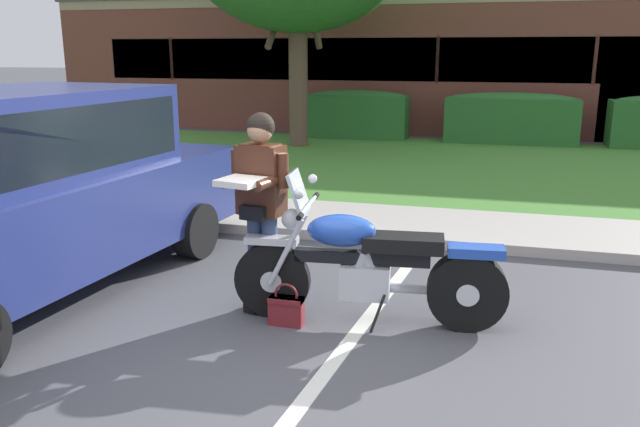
# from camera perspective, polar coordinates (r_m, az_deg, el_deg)

# --- Properties ---
(ground_plane) EXTENTS (140.00, 140.00, 0.00)m
(ground_plane) POSITION_cam_1_polar(r_m,az_deg,el_deg) (4.89, -2.66, -12.26)
(ground_plane) COLOR #4C4C51
(curb_strip) EXTENTS (60.00, 0.20, 0.12)m
(curb_strip) POSITION_cam_1_polar(r_m,az_deg,el_deg) (7.53, 4.21, -2.12)
(curb_strip) COLOR #ADA89E
(curb_strip) RESTS_ON ground
(concrete_walk) EXTENTS (60.00, 1.50, 0.08)m
(concrete_walk) POSITION_cam_1_polar(r_m,az_deg,el_deg) (8.34, 5.34, -0.65)
(concrete_walk) COLOR #ADA89E
(concrete_walk) RESTS_ON ground
(grass_lawn) EXTENTS (60.00, 7.30, 0.06)m
(grass_lawn) POSITION_cam_1_polar(r_m,az_deg,el_deg) (12.61, 8.86, 4.31)
(grass_lawn) COLOR #478433
(grass_lawn) RESTS_ON ground
(stall_stripe_0) EXTENTS (0.56, 4.39, 0.01)m
(stall_stripe_0) POSITION_cam_1_polar(r_m,az_deg,el_deg) (6.28, -25.42, -7.49)
(stall_stripe_0) COLOR silver
(stall_stripe_0) RESTS_ON ground
(stall_stripe_1) EXTENTS (0.56, 4.39, 0.01)m
(stall_stripe_1) POSITION_cam_1_polar(r_m,az_deg,el_deg) (4.97, 2.32, -11.74)
(stall_stripe_1) COLOR silver
(stall_stripe_1) RESTS_ON ground
(motorcycle) EXTENTS (2.24, 0.82, 1.26)m
(motorcycle) POSITION_cam_1_polar(r_m,az_deg,el_deg) (5.22, 5.17, -4.72)
(motorcycle) COLOR black
(motorcycle) RESTS_ON ground
(rider_person) EXTENTS (0.53, 0.63, 1.70)m
(rider_person) POSITION_cam_1_polar(r_m,az_deg,el_deg) (5.33, -5.37, 1.46)
(rider_person) COLOR black
(rider_person) RESTS_ON ground
(handbag) EXTENTS (0.28, 0.13, 0.36)m
(handbag) POSITION_cam_1_polar(r_m,az_deg,el_deg) (5.29, -3.03, -8.43)
(handbag) COLOR maroon
(handbag) RESTS_ON ground
(parked_suv_adjacent) EXTENTS (2.36, 4.99, 1.86)m
(parked_suv_adjacent) POSITION_cam_1_polar(r_m,az_deg,el_deg) (6.32, -25.52, 1.67)
(parked_suv_adjacent) COLOR navy
(parked_suv_adjacent) RESTS_ON ground
(hedge_left) EXTENTS (2.54, 0.90, 1.24)m
(hedge_left) POSITION_cam_1_polar(r_m,az_deg,el_deg) (16.24, 3.27, 8.88)
(hedge_left) COLOR #286028
(hedge_left) RESTS_ON ground
(hedge_center_left) EXTENTS (3.03, 0.90, 1.24)m
(hedge_center_left) POSITION_cam_1_polar(r_m,az_deg,el_deg) (15.89, 16.65, 8.19)
(hedge_center_left) COLOR #286028
(hedge_center_left) RESTS_ON ground
(brick_building) EXTENTS (22.24, 8.88, 3.77)m
(brick_building) POSITION_cam_1_polar(r_m,az_deg,el_deg) (21.34, 11.51, 13.25)
(brick_building) COLOR brown
(brick_building) RESTS_ON ground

